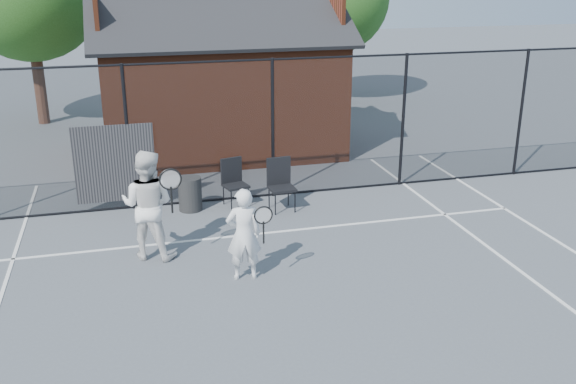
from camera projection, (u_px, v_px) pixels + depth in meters
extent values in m
plane|color=#4F545A|center=(287.00, 315.00, 9.33)|extent=(80.00, 80.00, 0.00)
cube|color=silver|center=(246.00, 235.00, 12.06)|extent=(11.00, 0.06, 0.01)
cube|color=silver|center=(248.00, 238.00, 11.92)|extent=(0.06, 0.30, 0.01)
cylinder|color=black|center=(128.00, 139.00, 12.90)|extent=(0.07, 0.07, 3.00)
cylinder|color=black|center=(273.00, 129.00, 13.61)|extent=(0.07, 0.07, 3.00)
cylinder|color=black|center=(403.00, 121.00, 14.33)|extent=(0.07, 0.07, 3.00)
cylinder|color=black|center=(521.00, 113.00, 15.05)|extent=(0.07, 0.07, 3.00)
cylinder|color=black|center=(224.00, 61.00, 12.88)|extent=(22.00, 0.04, 0.04)
cylinder|color=black|center=(228.00, 198.00, 13.87)|extent=(22.00, 0.04, 0.04)
cube|color=black|center=(226.00, 132.00, 13.37)|extent=(22.00, 3.00, 0.01)
cube|color=black|center=(115.00, 164.00, 12.97)|extent=(1.60, 0.04, 1.60)
cube|color=maroon|center=(220.00, 95.00, 17.14)|extent=(6.00, 4.00, 3.00)
cube|color=black|center=(223.00, 20.00, 15.54)|extent=(6.50, 2.36, 1.32)
cube|color=black|center=(211.00, 14.00, 17.37)|extent=(6.50, 2.36, 1.32)
cube|color=maroon|center=(98.00, 19.00, 15.75)|extent=(0.10, 2.80, 1.06)
cube|color=maroon|center=(326.00, 15.00, 17.16)|extent=(0.10, 2.80, 1.06)
cylinder|color=#372016|center=(40.00, 84.00, 20.12)|extent=(0.36, 0.36, 2.52)
cylinder|color=#372016|center=(332.00, 71.00, 23.48)|extent=(0.36, 0.36, 2.23)
imported|color=white|center=(244.00, 234.00, 10.17)|extent=(0.59, 0.42, 1.54)
torus|color=black|center=(263.00, 215.00, 9.81)|extent=(0.30, 0.02, 0.30)
cylinder|color=black|center=(264.00, 232.00, 9.91)|extent=(0.03, 0.03, 0.37)
imported|color=white|center=(148.00, 205.00, 10.88)|extent=(1.15, 1.04, 1.91)
torus|color=black|center=(170.00, 179.00, 10.44)|extent=(0.38, 0.03, 0.38)
cylinder|color=black|center=(172.00, 200.00, 10.56)|extent=(0.04, 0.04, 0.46)
cube|color=black|center=(236.00, 184.00, 13.37)|extent=(0.58, 0.59, 0.98)
cube|color=black|center=(282.00, 186.00, 13.11)|extent=(0.54, 0.56, 1.06)
cylinder|color=#262626|center=(190.00, 194.00, 13.19)|extent=(0.58, 0.58, 0.70)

